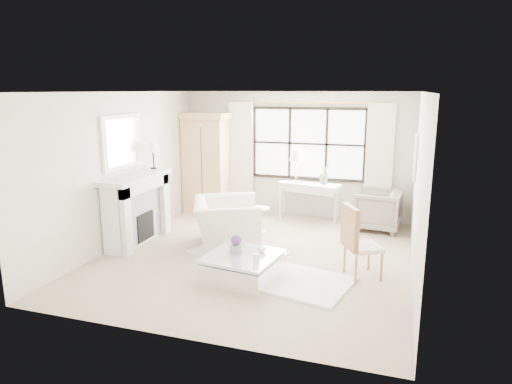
% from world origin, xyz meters
% --- Properties ---
extents(floor, '(5.50, 5.50, 0.00)m').
position_xyz_m(floor, '(0.00, 0.00, 0.00)').
color(floor, tan).
rests_on(floor, ground).
extents(ceiling, '(5.50, 5.50, 0.00)m').
position_xyz_m(ceiling, '(0.00, 0.00, 2.70)').
color(ceiling, white).
rests_on(ceiling, ground).
extents(wall_back, '(5.00, 0.00, 5.00)m').
position_xyz_m(wall_back, '(0.00, 2.75, 1.35)').
color(wall_back, beige).
rests_on(wall_back, ground).
extents(wall_front, '(5.00, 0.00, 5.00)m').
position_xyz_m(wall_front, '(0.00, -2.75, 1.35)').
color(wall_front, white).
rests_on(wall_front, ground).
extents(wall_left, '(0.00, 5.50, 5.50)m').
position_xyz_m(wall_left, '(-2.50, 0.00, 1.35)').
color(wall_left, beige).
rests_on(wall_left, ground).
extents(wall_right, '(0.00, 5.50, 5.50)m').
position_xyz_m(wall_right, '(2.50, 0.00, 1.35)').
color(wall_right, beige).
rests_on(wall_right, ground).
extents(window_pane, '(2.40, 0.02, 1.50)m').
position_xyz_m(window_pane, '(0.30, 2.73, 1.60)').
color(window_pane, white).
rests_on(window_pane, wall_back).
extents(window_frame, '(2.50, 0.04, 1.50)m').
position_xyz_m(window_frame, '(0.30, 2.72, 1.60)').
color(window_frame, black).
rests_on(window_frame, wall_back).
extents(curtain_rod, '(3.30, 0.04, 0.04)m').
position_xyz_m(curtain_rod, '(0.30, 2.67, 2.47)').
color(curtain_rod, '#AE883C').
rests_on(curtain_rod, wall_back).
extents(curtain_left, '(0.55, 0.10, 2.47)m').
position_xyz_m(curtain_left, '(-1.20, 2.65, 1.24)').
color(curtain_left, silver).
rests_on(curtain_left, ground).
extents(curtain_right, '(0.55, 0.10, 2.47)m').
position_xyz_m(curtain_right, '(1.80, 2.65, 1.24)').
color(curtain_right, beige).
rests_on(curtain_right, ground).
extents(fireplace, '(0.58, 1.66, 1.26)m').
position_xyz_m(fireplace, '(-2.27, 0.00, 0.65)').
color(fireplace, silver).
rests_on(fireplace, ground).
extents(mirror_frame, '(0.05, 1.15, 0.95)m').
position_xyz_m(mirror_frame, '(-2.47, 0.00, 1.84)').
color(mirror_frame, white).
rests_on(mirror_frame, wall_left).
extents(mirror_glass, '(0.02, 1.00, 0.80)m').
position_xyz_m(mirror_glass, '(-2.44, 0.00, 1.84)').
color(mirror_glass, silver).
rests_on(mirror_glass, wall_left).
extents(art_frame, '(0.04, 0.62, 0.82)m').
position_xyz_m(art_frame, '(2.47, 1.70, 1.55)').
color(art_frame, silver).
rests_on(art_frame, wall_right).
extents(art_canvas, '(0.01, 0.52, 0.72)m').
position_xyz_m(art_canvas, '(2.45, 1.70, 1.55)').
color(art_canvas, '#C3B097').
rests_on(art_canvas, wall_right).
extents(mantel_lamp, '(0.22, 0.22, 0.51)m').
position_xyz_m(mantel_lamp, '(-2.24, 0.64, 1.65)').
color(mantel_lamp, black).
rests_on(mantel_lamp, fireplace).
extents(armoire, '(1.19, 0.82, 2.24)m').
position_xyz_m(armoire, '(-1.94, 2.45, 1.14)').
color(armoire, tan).
rests_on(armoire, floor).
extents(console_table, '(1.37, 0.73, 0.80)m').
position_xyz_m(console_table, '(0.41, 2.45, 0.40)').
color(console_table, silver).
rests_on(console_table, floor).
extents(console_lamp, '(0.28, 0.28, 0.69)m').
position_xyz_m(console_lamp, '(0.11, 2.44, 1.36)').
color(console_lamp, '#C08B42').
rests_on(console_lamp, console_table).
extents(orchid_plant, '(0.33, 0.32, 0.46)m').
position_xyz_m(orchid_plant, '(0.73, 2.46, 1.03)').
color(orchid_plant, '#526744').
rests_on(orchid_plant, console_table).
extents(side_table, '(0.40, 0.40, 0.51)m').
position_xyz_m(side_table, '(-0.32, 1.22, 0.33)').
color(side_table, white).
rests_on(side_table, floor).
extents(rug_left, '(1.77, 1.48, 0.03)m').
position_xyz_m(rug_left, '(-0.32, 0.03, 0.01)').
color(rug_left, silver).
rests_on(rug_left, floor).
extents(rug_right, '(1.73, 1.44, 0.03)m').
position_xyz_m(rug_right, '(0.90, -0.85, 0.01)').
color(rug_right, white).
rests_on(rug_right, floor).
extents(club_armchair, '(1.54, 1.63, 0.83)m').
position_xyz_m(club_armchair, '(-0.64, 0.32, 0.42)').
color(club_armchair, silver).
rests_on(club_armchair, floor).
extents(wingback_chair, '(0.96, 0.93, 0.79)m').
position_xyz_m(wingback_chair, '(1.85, 2.16, 0.40)').
color(wingback_chair, gray).
rests_on(wingback_chair, floor).
extents(french_chair, '(0.66, 0.66, 1.08)m').
position_xyz_m(french_chair, '(1.76, -0.35, 0.31)').
color(french_chair, '#A87446').
rests_on(french_chair, floor).
extents(coffee_table, '(1.13, 1.13, 0.38)m').
position_xyz_m(coffee_table, '(0.11, -0.99, 0.18)').
color(coffee_table, white).
rests_on(coffee_table, floor).
extents(planter_box, '(0.21, 0.21, 0.13)m').
position_xyz_m(planter_box, '(0.01, -0.96, 0.45)').
color(planter_box, gray).
rests_on(planter_box, coffee_table).
extents(planter_flowers, '(0.15, 0.15, 0.15)m').
position_xyz_m(planter_flowers, '(0.01, -0.96, 0.59)').
color(planter_flowers, '#5B327D').
rests_on(planter_flowers, planter_box).
extents(pillar_candle, '(0.10, 0.10, 0.12)m').
position_xyz_m(pillar_candle, '(0.40, -1.19, 0.44)').
color(pillar_candle, white).
rests_on(pillar_candle, coffee_table).
extents(coffee_vase, '(0.17, 0.17, 0.14)m').
position_xyz_m(coffee_vase, '(0.35, -0.80, 0.45)').
color(coffee_vase, white).
rests_on(coffee_vase, coffee_table).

